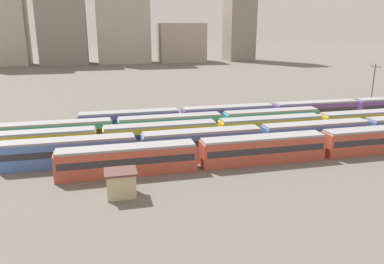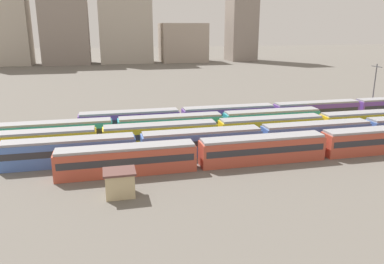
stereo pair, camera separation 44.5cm
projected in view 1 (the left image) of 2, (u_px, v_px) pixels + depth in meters
name	position (u px, v px, depth m)	size (l,w,h in m)	color
ground_plane	(119.00, 149.00, 58.81)	(600.00, 600.00, 0.00)	#666059
train_track_0	(323.00, 144.00, 55.20)	(74.70, 3.06, 3.75)	#BC4C38
train_track_1	(261.00, 138.00, 58.35)	(74.70, 3.06, 3.75)	#4C70BC
train_track_2	(218.00, 131.00, 61.97)	(74.70, 3.06, 3.75)	yellow
train_track_3	(170.00, 126.00, 65.25)	(55.80, 3.06, 3.75)	teal
train_track_4	(315.00, 110.00, 77.26)	(93.60, 3.06, 3.75)	#6B429E
catenary_pole_1	(373.00, 86.00, 82.42)	(0.24, 3.20, 10.77)	#4C4C51
signal_hut	(121.00, 183.00, 42.32)	(3.60, 3.00, 3.04)	#C6B284
distant_building_1	(63.00, 27.00, 185.94)	(22.65, 18.91, 36.16)	gray
distant_building_2	(123.00, 22.00, 191.96)	(26.49, 14.86, 41.58)	#B2A899
distant_building_3	(181.00, 43.00, 201.81)	(23.95, 18.88, 20.08)	#A89989
distant_building_4	(240.00, 10.00, 204.74)	(14.19, 15.70, 54.27)	gray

